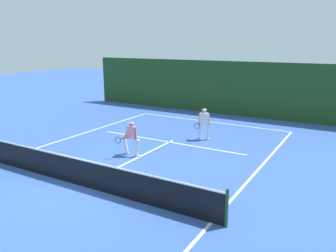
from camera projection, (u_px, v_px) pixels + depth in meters
ground_plane at (81, 186)px, 11.60m from camera, size 80.00×80.00×0.00m
court_line_baseline_far at (210, 122)px, 20.90m from camera, size 9.70×0.10×0.01m
court_line_sideline_right at (211, 223)px, 9.22m from camera, size 0.10×22.20×0.01m
court_line_service at (169, 142)px, 16.67m from camera, size 7.91×0.10×0.01m
court_line_centre at (135, 159)px, 14.28m from camera, size 0.10×6.40×0.01m
tennis_net at (80, 172)px, 11.48m from camera, size 10.64×0.09×1.10m
player_near at (131, 137)px, 14.51m from camera, size 0.90×0.85×1.52m
player_far at (204, 123)px, 16.87m from camera, size 0.68×0.89×1.61m
tennis_ball at (62, 151)px, 15.19m from camera, size 0.07×0.07×0.07m
back_fence_windscreen at (227, 88)px, 22.71m from camera, size 21.53×0.12×3.60m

